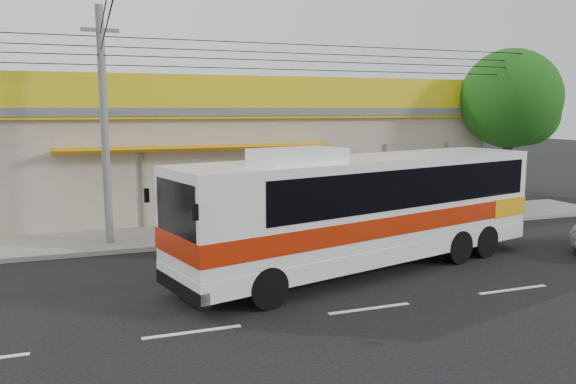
# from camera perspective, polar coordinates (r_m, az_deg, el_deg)

# --- Properties ---
(ground) EXTENTS (120.00, 120.00, 0.00)m
(ground) POSITION_cam_1_polar(r_m,az_deg,el_deg) (15.17, 3.82, -8.67)
(ground) COLOR black
(ground) RESTS_ON ground
(sidewalk) EXTENTS (30.00, 3.20, 0.15)m
(sidewalk) POSITION_cam_1_polar(r_m,az_deg,el_deg) (20.62, -2.82, -3.84)
(sidewalk) COLOR gray
(sidewalk) RESTS_ON ground
(lane_markings) EXTENTS (50.00, 0.12, 0.01)m
(lane_markings) POSITION_cam_1_polar(r_m,az_deg,el_deg) (13.04, 8.28, -11.66)
(lane_markings) COLOR silver
(lane_markings) RESTS_ON ground
(storefront_building) EXTENTS (22.60, 9.20, 5.70)m
(storefront_building) POSITION_cam_1_polar(r_m,az_deg,el_deg) (25.59, -6.47, 3.56)
(storefront_building) COLOR #A29582
(storefront_building) RESTS_ON ground
(coach_bus) EXTENTS (11.56, 5.28, 3.49)m
(coach_bus) POSITION_cam_1_polar(r_m,az_deg,el_deg) (15.74, 8.48, -1.13)
(coach_bus) COLOR silver
(coach_bus) RESTS_ON ground
(utility_pole) EXTENTS (34.00, 14.00, 7.62)m
(utility_pole) POSITION_cam_1_polar(r_m,az_deg,el_deg) (18.79, -18.48, 13.61)
(utility_pole) COLOR slate
(utility_pole) RESTS_ON ground
(tree_near) EXTENTS (4.23, 4.23, 7.01)m
(tree_near) POSITION_cam_1_polar(r_m,az_deg,el_deg) (26.18, 21.96, 8.47)
(tree_near) COLOR black
(tree_near) RESTS_ON ground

